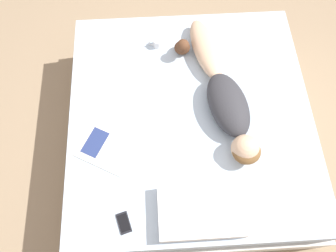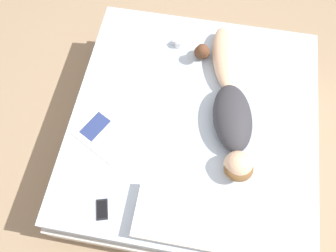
{
  "view_description": "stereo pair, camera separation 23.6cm",
  "coord_description": "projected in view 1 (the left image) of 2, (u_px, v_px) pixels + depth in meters",
  "views": [
    {
      "loc": [
        0.24,
        1.13,
        2.85
      ],
      "look_at": [
        0.19,
        0.12,
        0.61
      ],
      "focal_mm": 35.0,
      "sensor_mm": 36.0,
      "label": 1
    },
    {
      "loc": [
        0.01,
        1.11,
        2.85
      ],
      "look_at": [
        0.19,
        0.12,
        0.61
      ],
      "focal_mm": 35.0,
      "sensor_mm": 36.0,
      "label": 2
    }
  ],
  "objects": [
    {
      "name": "open_magazine",
      "position": [
        106.0,
        148.0,
        2.43
      ],
      "size": [
        0.5,
        0.46,
        0.01
      ],
      "rotation": [
        0.0,
        0.0,
        -0.49
      ],
      "color": "silver",
      "rests_on": "bed"
    },
    {
      "name": "plush_toy",
      "position": [
        182.0,
        47.0,
        2.71
      ],
      "size": [
        0.13,
        0.16,
        0.2
      ],
      "color": "brown",
      "rests_on": "bed"
    },
    {
      "name": "bed",
      "position": [
        189.0,
        128.0,
        2.82
      ],
      "size": [
        1.96,
        2.03,
        0.56
      ],
      "color": "beige",
      "rests_on": "ground_plane"
    },
    {
      "name": "coffee_mug",
      "position": [
        157.0,
        43.0,
        2.78
      ],
      "size": [
        0.11,
        0.08,
        0.08
      ],
      "color": "white",
      "rests_on": "bed"
    },
    {
      "name": "cell_phone",
      "position": [
        124.0,
        223.0,
        2.21
      ],
      "size": [
        0.11,
        0.16,
        0.01
      ],
      "rotation": [
        0.0,
        0.0,
        0.28
      ],
      "color": "black",
      "rests_on": "bed"
    },
    {
      "name": "pillow",
      "position": [
        201.0,
        211.0,
        2.19
      ],
      "size": [
        0.58,
        0.36,
        0.1
      ],
      "color": "white",
      "rests_on": "bed"
    },
    {
      "name": "ground_plane",
      "position": [
        187.0,
        140.0,
        3.07
      ],
      "size": [
        12.0,
        12.0,
        0.0
      ],
      "primitive_type": "plane",
      "color": "#9E8466"
    },
    {
      "name": "person",
      "position": [
        224.0,
        95.0,
        2.51
      ],
      "size": [
        0.47,
        1.36,
        0.2
      ],
      "rotation": [
        0.0,
        0.0,
        0.2
      ],
      "color": "#DBB28E",
      "rests_on": "bed"
    }
  ]
}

